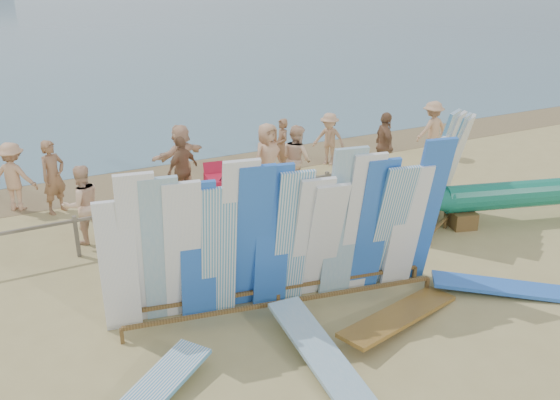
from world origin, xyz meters
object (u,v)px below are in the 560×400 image
beach_chair_right (220,197)px  beachgoer_3 (14,177)px  stroller (218,193)px  beachgoer_10 (385,146)px  beachgoer_8 (297,159)px  side_surfboard_rack (441,174)px  beachgoer_5 (181,157)px  beachgoer_2 (83,204)px  flat_board_c (399,323)px  flat_board_b (321,365)px  vendor_table (379,249)px  beach_chair_left (212,207)px  beachgoer_extra_0 (432,129)px  beachgoer_4 (183,169)px  beachgoer_7 (282,146)px  main_surfboard_rack (282,240)px  beachgoer_9 (329,139)px  flat_board_d (507,293)px  beachgoer_6 (268,158)px  beachgoer_1 (53,177)px  outrigger_canoe (539,194)px

beach_chair_right → beachgoer_3: beachgoer_3 is taller
stroller → beachgoer_10: beachgoer_10 is taller
stroller → beachgoer_8: beachgoer_8 is taller
side_surfboard_rack → beachgoer_3: size_ratio=1.67×
beachgoer_5 → beachgoer_2: bearing=16.0°
flat_board_c → beachgoer_5: (-1.12, 7.90, 0.89)m
flat_board_b → vendor_table: bearing=42.1°
beach_chair_left → beachgoer_extra_0: bearing=5.7°
stroller → beachgoer_4: beachgoer_4 is taller
beach_chair_left → beachgoer_7: bearing=31.5°
main_surfboard_rack → flat_board_b: bearing=-87.3°
stroller → beachgoer_9: 4.76m
beach_chair_right → beachgoer_10: 4.95m
vendor_table → beachgoer_10: (3.22, 4.21, 0.60)m
beachgoer_5 → flat_board_d: bearing=92.7°
beach_chair_right → beachgoer_3: size_ratio=0.51×
main_surfboard_rack → side_surfboard_rack: size_ratio=2.08×
beachgoer_9 → beachgoer_3: beachgoer_3 is taller
beachgoer_9 → beachgoer_2: size_ratio=0.90×
beachgoer_4 → stroller: bearing=89.7°
beachgoer_10 → beachgoer_9: 1.90m
beachgoer_6 → beachgoer_10: 3.43m
flat_board_d → beachgoer_6: 6.98m
beachgoer_1 → beachgoer_3: (-0.83, 0.61, -0.05)m
side_surfboard_rack → beachgoer_extra_0: side_surfboard_rack is taller
side_surfboard_rack → beach_chair_left: (-4.34, 2.95, -1.05)m
beachgoer_1 → outrigger_canoe: bearing=-62.0°
main_surfboard_rack → outrigger_canoe: 7.21m
vendor_table → beachgoer_6: beachgoer_6 is taller
beach_chair_left → beachgoer_3: bearing=144.2°
beachgoer_7 → beachgoer_9: size_ratio=1.00×
side_surfboard_rack → beachgoer_4: (-4.65, 4.15, -0.42)m
beachgoer_3 → beachgoer_7: bearing=-147.7°
outrigger_canoe → flat_board_c: outrigger_canoe is taller
main_surfboard_rack → stroller: size_ratio=5.10×
main_surfboard_rack → beachgoer_6: (2.33, 5.28, -0.39)m
beach_chair_left → beachgoer_extra_0: (7.83, 1.31, 0.65)m
beachgoer_8 → beachgoer_extra_0: size_ratio=1.03×
side_surfboard_rack → beachgoer_extra_0: bearing=21.0°
main_surfboard_rack → side_surfboard_rack: bearing=27.4°
vendor_table → beachgoer_extra_0: size_ratio=0.58×
stroller → beachgoer_10: (5.06, 0.14, 0.47)m
beachgoer_6 → beachgoer_9: beachgoer_6 is taller
flat_board_b → beachgoer_6: (2.55, 6.96, 0.93)m
outrigger_canoe → beachgoer_extra_0: beachgoer_extra_0 is taller
flat_board_c → beachgoer_1: 8.93m
flat_board_c → beachgoer_4: 7.17m
beachgoer_5 → beachgoer_9: 4.60m
flat_board_d → beachgoer_10: size_ratio=1.43×
beach_chair_left → stroller: (0.22, 0.20, 0.24)m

